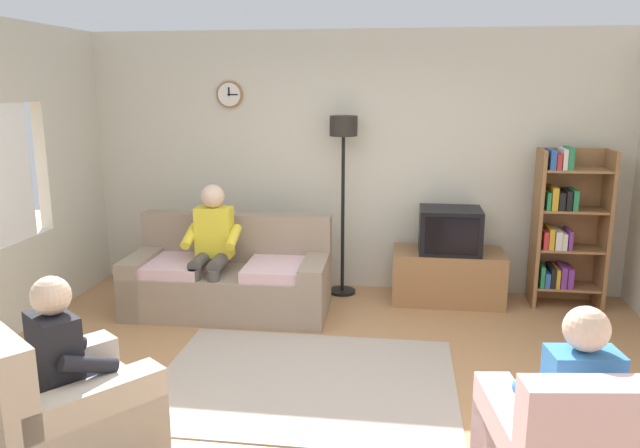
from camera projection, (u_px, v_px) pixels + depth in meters
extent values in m
plane|color=#B27F51|center=(319.00, 405.00, 4.20)|extent=(12.00, 12.00, 0.00)
cube|color=beige|center=(353.00, 162.00, 6.47)|extent=(6.20, 0.12, 2.70)
cylinder|color=olive|center=(230.00, 95.00, 6.42)|extent=(0.28, 0.03, 0.28)
cylinder|color=white|center=(229.00, 95.00, 6.40)|extent=(0.24, 0.01, 0.24)
cube|color=black|center=(229.00, 92.00, 6.39)|extent=(0.02, 0.01, 0.09)
cube|color=black|center=(233.00, 95.00, 6.39)|extent=(0.11, 0.01, 0.01)
cube|color=beige|center=(72.00, 159.00, 6.30)|extent=(0.12, 1.10, 1.20)
cube|color=gray|center=(229.00, 291.00, 5.88)|extent=(1.91, 0.87, 0.42)
cube|color=gray|center=(237.00, 237.00, 6.13)|extent=(1.90, 0.23, 0.48)
cube|color=gray|center=(315.00, 288.00, 5.77)|extent=(0.23, 0.84, 0.56)
cube|color=gray|center=(145.00, 281.00, 5.96)|extent=(0.23, 0.84, 0.56)
cube|color=beige|center=(278.00, 269.00, 5.72)|extent=(0.61, 0.69, 0.10)
cube|color=beige|center=(175.00, 265.00, 5.83)|extent=(0.61, 0.69, 0.10)
cube|color=olive|center=(448.00, 276.00, 6.19)|extent=(1.10, 0.56, 0.52)
cube|color=black|center=(446.00, 266.00, 6.43)|extent=(1.10, 0.04, 0.03)
cube|color=black|center=(450.00, 230.00, 6.06)|extent=(0.60, 0.48, 0.44)
cube|color=black|center=(452.00, 236.00, 5.82)|extent=(0.50, 0.01, 0.36)
cube|color=olive|center=(536.00, 228.00, 6.01)|extent=(0.04, 0.36, 1.55)
cube|color=olive|center=(605.00, 230.00, 5.93)|extent=(0.04, 0.36, 1.55)
cube|color=olive|center=(566.00, 225.00, 6.13)|extent=(0.64, 0.02, 1.55)
cube|color=olive|center=(565.00, 286.00, 6.10)|extent=(0.60, 0.34, 0.02)
cube|color=#267F4C|center=(540.00, 274.00, 6.09)|extent=(0.04, 0.28, 0.21)
cube|color=#2D59A5|center=(545.00, 277.00, 6.09)|extent=(0.05, 0.28, 0.15)
cube|color=black|center=(551.00, 275.00, 6.07)|extent=(0.04, 0.28, 0.20)
cube|color=gold|center=(555.00, 276.00, 6.07)|extent=(0.04, 0.28, 0.19)
cube|color=#72338C|center=(561.00, 275.00, 6.06)|extent=(0.05, 0.28, 0.21)
cube|color=#72338C|center=(568.00, 276.00, 6.05)|extent=(0.05, 0.28, 0.20)
cube|color=olive|center=(568.00, 248.00, 6.01)|extent=(0.60, 0.34, 0.02)
cube|color=red|center=(543.00, 238.00, 6.00)|extent=(0.04, 0.28, 0.17)
cube|color=gold|center=(549.00, 237.00, 5.99)|extent=(0.05, 0.28, 0.21)
cube|color=silver|center=(556.00, 238.00, 5.99)|extent=(0.06, 0.28, 0.18)
cube|color=silver|center=(562.00, 239.00, 5.98)|extent=(0.05, 0.28, 0.16)
cube|color=#72338C|center=(567.00, 238.00, 5.97)|extent=(0.04, 0.28, 0.19)
cube|color=olive|center=(572.00, 210.00, 5.93)|extent=(0.60, 0.34, 0.02)
cube|color=#267F4C|center=(546.00, 199.00, 5.92)|extent=(0.04, 0.28, 0.17)
cube|color=gold|center=(552.00, 197.00, 5.91)|extent=(0.06, 0.28, 0.22)
cube|color=black|center=(559.00, 200.00, 5.90)|extent=(0.06, 0.28, 0.17)
cube|color=black|center=(566.00, 199.00, 5.89)|extent=(0.05, 0.28, 0.19)
cube|color=#267F4C|center=(573.00, 199.00, 5.88)|extent=(0.05, 0.28, 0.20)
cube|color=olive|center=(576.00, 170.00, 5.84)|extent=(0.60, 0.34, 0.02)
cube|color=#2D59A5|center=(551.00, 159.00, 5.83)|extent=(0.05, 0.28, 0.18)
cube|color=red|center=(556.00, 161.00, 5.83)|extent=(0.04, 0.28, 0.15)
cube|color=silver|center=(562.00, 159.00, 5.81)|extent=(0.04, 0.28, 0.19)
cube|color=#267F4C|center=(568.00, 158.00, 5.81)|extent=(0.05, 0.28, 0.21)
cylinder|color=black|center=(342.00, 291.00, 6.48)|extent=(0.28, 0.28, 0.03)
cylinder|color=black|center=(343.00, 214.00, 6.30)|extent=(0.04, 0.04, 1.70)
cylinder|color=black|center=(344.00, 126.00, 6.10)|extent=(0.28, 0.28, 0.20)
cube|color=#BCAD99|center=(71.00, 425.00, 3.58)|extent=(1.15, 1.15, 0.40)
cube|color=#BCAD99|center=(53.00, 394.00, 3.79)|extent=(0.65, 0.75, 0.56)
cube|color=#BCAD99|center=(96.00, 432.00, 3.37)|extent=(0.65, 0.75, 0.56)
cube|color=beige|center=(610.00, 435.00, 2.68)|extent=(0.82, 0.28, 0.50)
cube|color=#AD9E8E|center=(306.00, 381.00, 4.53)|extent=(2.20, 1.70, 0.01)
cube|color=yellow|center=(214.00, 232.00, 5.82)|extent=(0.34, 0.21, 0.48)
sphere|color=beige|center=(213.00, 196.00, 5.74)|extent=(0.22, 0.22, 0.22)
cylinder|color=#4C4742|center=(219.00, 262.00, 5.68)|extent=(0.14, 0.38, 0.13)
cylinder|color=#4C4742|center=(200.00, 262.00, 5.70)|extent=(0.14, 0.38, 0.13)
cylinder|color=#4C4742|center=(214.00, 298.00, 5.56)|extent=(0.11, 0.11, 0.52)
cylinder|color=#4C4742|center=(195.00, 297.00, 5.58)|extent=(0.11, 0.11, 0.52)
cylinder|color=yellow|center=(233.00, 237.00, 5.71)|extent=(0.10, 0.33, 0.20)
cylinder|color=yellow|center=(190.00, 236.00, 5.75)|extent=(0.10, 0.33, 0.20)
cube|color=black|center=(55.00, 355.00, 3.45)|extent=(0.39, 0.37, 0.48)
sphere|color=beige|center=(51.00, 296.00, 3.38)|extent=(0.22, 0.22, 0.22)
cylinder|color=#2D334C|center=(85.00, 378.00, 3.69)|extent=(0.34, 0.38, 0.13)
cylinder|color=#2D334C|center=(98.00, 388.00, 3.57)|extent=(0.34, 0.38, 0.13)
cylinder|color=#2D334C|center=(117.00, 400.00, 3.87)|extent=(0.15, 0.15, 0.40)
cylinder|color=#2D334C|center=(131.00, 410.00, 3.75)|extent=(0.15, 0.15, 0.40)
cylinder|color=black|center=(58.00, 342.00, 3.67)|extent=(0.27, 0.32, 0.20)
cylinder|color=black|center=(89.00, 365.00, 3.37)|extent=(0.27, 0.32, 0.20)
cube|color=#3372B2|center=(580.00, 397.00, 2.99)|extent=(0.36, 0.24, 0.48)
sphere|color=beige|center=(586.00, 329.00, 2.92)|extent=(0.22, 0.22, 0.22)
cylinder|color=black|center=(544.00, 420.00, 3.22)|extent=(0.18, 0.39, 0.13)
cylinder|color=black|center=(578.00, 421.00, 3.22)|extent=(0.18, 0.39, 0.13)
cylinder|color=black|center=(529.00, 438.00, 3.46)|extent=(0.12, 0.12, 0.40)
cylinder|color=black|center=(561.00, 438.00, 3.46)|extent=(0.12, 0.12, 0.40)
cylinder|color=#3372B2|center=(530.00, 391.00, 3.09)|extent=(0.13, 0.34, 0.20)
cylinder|color=#3372B2|center=(614.00, 391.00, 3.09)|extent=(0.13, 0.34, 0.20)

